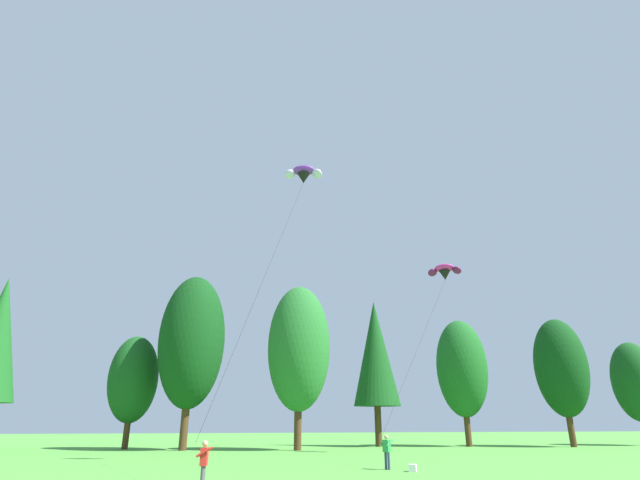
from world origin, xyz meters
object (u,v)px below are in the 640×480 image
at_px(parafoil_kite_mid_magenta, 445,272).
at_px(kite_flyer_near, 204,461).
at_px(kite_flyer_mid, 387,449).
at_px(picnic_cooler, 413,468).
at_px(parafoil_kite_high_purple, 303,174).

bearing_deg(parafoil_kite_mid_magenta, kite_flyer_near, -136.67).
bearing_deg(parafoil_kite_mid_magenta, kite_flyer_mid, -131.26).
bearing_deg(parafoil_kite_mid_magenta, picnic_cooler, -125.41).
height_order(parafoil_kite_high_purple, picnic_cooler, parafoil_kite_high_purple).
xyz_separation_m(parafoil_kite_high_purple, parafoil_kite_mid_magenta, (13.52, 7.14, -4.24)).
distance_m(kite_flyer_near, parafoil_kite_high_purple, 21.22).
relative_size(kite_flyer_near, parafoil_kite_high_purple, 0.10).
bearing_deg(picnic_cooler, parafoil_kite_mid_magenta, -8.83).
distance_m(kite_flyer_near, parafoil_kite_mid_magenta, 29.05).
bearing_deg(kite_flyer_mid, kite_flyer_near, -143.44).
distance_m(parafoil_kite_high_purple, parafoil_kite_mid_magenta, 15.87).
xyz_separation_m(kite_flyer_near, parafoil_kite_high_purple, (5.22, 10.53, 17.67)).
xyz_separation_m(kite_flyer_mid, picnic_cooler, (0.88, -1.29, -0.83)).
height_order(parafoil_kite_mid_magenta, picnic_cooler, parafoil_kite_mid_magenta).
bearing_deg(picnic_cooler, parafoil_kite_high_purple, 71.28).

